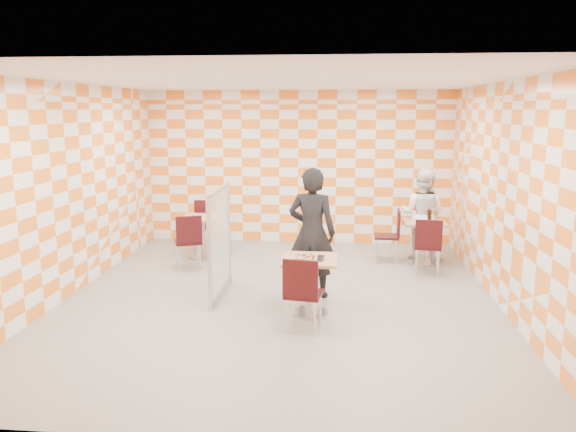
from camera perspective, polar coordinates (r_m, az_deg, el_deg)
The scene contains 15 objects.
room_shell at distance 8.19m, azimuth -0.48°, elevation 2.86°, with size 7.00×7.00×7.00m.
main_table at distance 7.29m, azimuth 2.19°, elevation -6.12°, with size 0.70×0.70×0.75m.
second_table at distance 9.92m, azimuth 13.62°, elevation -1.87°, with size 0.70×0.70×0.75m.
empty_table at distance 10.16m, azimuth -8.64°, elevation -1.39°, with size 0.70×0.70×0.75m.
chair_main_front at distance 6.67m, azimuth 1.46°, elevation -7.42°, with size 0.48×0.49×0.92m.
chair_second_front at distance 9.24m, azimuth 14.04°, elevation -2.59°, with size 0.47×0.48×0.92m.
chair_second_side at distance 9.91m, azimuth 10.52°, elevation -1.54°, with size 0.45×0.44×0.92m.
chair_empty_near at distance 9.42m, azimuth -10.07°, elevation -2.17°, with size 0.55×0.55×0.92m.
chair_empty_far at distance 10.80m, azimuth -8.42°, elevation -0.47°, with size 0.48×0.49×0.92m.
partition at distance 8.01m, azimuth -6.96°, elevation -2.57°, with size 0.08×1.38×1.55m.
man_dark at distance 7.90m, azimuth 2.45°, elevation -1.69°, with size 0.67×0.44×1.84m, color black.
man_white at distance 10.14m, azimuth 13.52°, elevation 0.14°, with size 0.79×0.61×1.62m, color white.
pizza_on_foil at distance 7.20m, azimuth 2.20°, elevation -4.19°, with size 0.40×0.40×0.04m.
sport_bottle at distance 9.94m, azimuth 12.69°, elevation 0.13°, with size 0.06×0.06×0.20m.
soda_bottle at distance 9.87m, azimuth 14.16°, elevation 0.08°, with size 0.07×0.07×0.23m.
Camera 1 is at (0.80, -7.53, 2.62)m, focal length 35.00 mm.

